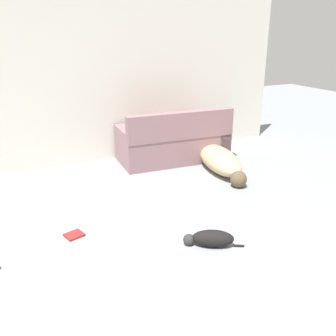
# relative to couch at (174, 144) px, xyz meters

# --- Properties ---
(wall_back) EXTENTS (8.00, 0.06, 2.72)m
(wall_back) POSITION_rel_couch_xyz_m (-1.74, 0.58, 1.07)
(wall_back) COLOR silver
(wall_back) RESTS_ON ground_plane
(couch) EXTENTS (1.80, 0.95, 0.87)m
(couch) POSITION_rel_couch_xyz_m (0.00, 0.00, 0.00)
(couch) COLOR gray
(couch) RESTS_ON ground_plane
(dog) EXTENTS (0.71, 1.71, 0.34)m
(dog) POSITION_rel_couch_xyz_m (0.41, -0.76, -0.12)
(dog) COLOR tan
(dog) RESTS_ON ground_plane
(cat) EXTENTS (0.57, 0.39, 0.17)m
(cat) POSITION_rel_couch_xyz_m (-0.86, -2.48, -0.21)
(cat) COLOR black
(cat) RESTS_ON ground_plane
(book_red) EXTENTS (0.22, 0.20, 0.02)m
(book_red) POSITION_rel_couch_xyz_m (-2.05, -1.68, -0.28)
(book_red) COLOR maroon
(book_red) RESTS_ON ground_plane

